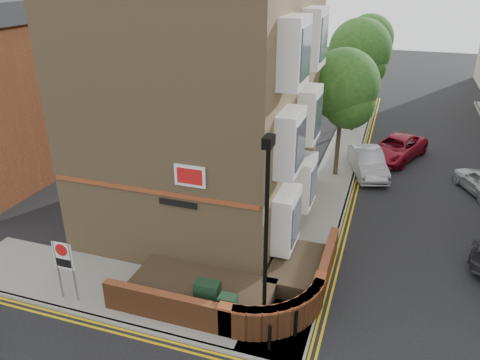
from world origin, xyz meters
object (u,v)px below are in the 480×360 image
object	(u,v)px
zone_sign	(64,261)
lamppost	(266,239)
utility_cabinet_large	(208,298)
silver_car_near	(368,162)

from	to	relation	value
zone_sign	lamppost	bearing A→B (deg)	6.07
utility_cabinet_large	zone_sign	world-z (taller)	zone_sign
lamppost	utility_cabinet_large	bearing A→B (deg)	176.99
utility_cabinet_large	zone_sign	xyz separation A→B (m)	(-4.70, -0.80, 0.92)
utility_cabinet_large	lamppost	bearing A→B (deg)	-3.01
zone_sign	silver_car_near	size ratio (longest dim) A/B	0.52
lamppost	silver_car_near	size ratio (longest dim) A/B	1.48
lamppost	silver_car_near	distance (m)	13.97
utility_cabinet_large	silver_car_near	size ratio (longest dim) A/B	0.28
lamppost	utility_cabinet_large	size ratio (longest dim) A/B	5.25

